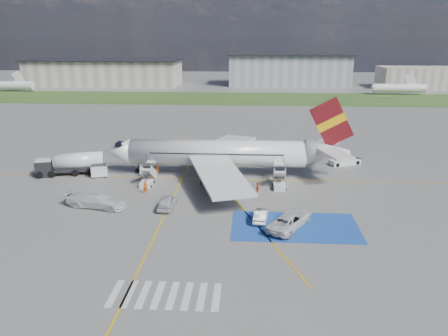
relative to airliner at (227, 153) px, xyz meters
The scene contains 23 objects.
ground 14.48m from the airliner, 96.14° to the right, with size 400.00×400.00×0.00m, color #60605E.
grass_strip 81.08m from the airliner, 91.06° to the left, with size 400.00×30.00×0.01m, color #2D4C1E.
taxiway_line_main 4.21m from the airliner, 126.97° to the right, with size 120.00×0.20×0.01m, color gold.
taxiway_line_cross 25.10m from the airliner, 105.17° to the right, with size 0.20×60.00×0.01m, color gold.
taxiway_line_diag 4.21m from the airliner, 126.97° to the right, with size 0.20×60.00×0.01m, color gold.
staging_box 20.19m from the airliner, 64.74° to the right, with size 14.00×8.00×0.01m, color #1A469F.
crosswalk 32.35m from the airliner, 95.90° to the right, with size 9.00×4.00×0.01m.
terminal_west 129.04m from the airliner, 115.97° to the left, with size 60.00×22.00×10.00m, color gray.
terminal_centre 122.43m from the airliner, 81.31° to the left, with size 48.00×18.00×12.00m, color gray.
terminal_east 135.64m from the airliner, 57.19° to the left, with size 40.00×16.00×8.00m, color gray.
airliner is the anchor object (origin of this frame).
airstairs_fwd 12.52m from the airliner, 154.30° to the right, with size 1.90×5.20×3.60m.
airstairs_aft 9.59m from the airliner, 35.25° to the right, with size 1.90×5.20×3.60m.
fuel_tanker 23.74m from the airliner, behind, with size 10.01×5.04×3.31m.
gpu_cart 19.21m from the airliner, behind, with size 2.58×2.00×1.91m.
belt_loader 20.25m from the airliner, 19.50° to the left, with size 5.64×3.67×1.64m.
car_silver_a 15.24m from the airliner, 115.96° to the right, with size 1.85×4.60×1.57m, color silver.
car_silver_b 17.50m from the airliner, 74.05° to the right, with size 1.42×4.06×1.34m, color silver.
van_white_a 19.87m from the airliner, 66.33° to the right, with size 2.66×5.77×2.17m, color silver.
van_white_b 20.76m from the airliner, 137.99° to the right, with size 2.38×5.85×2.29m, color silver.
crew_fwd 13.83m from the airliner, 140.03° to the right, with size 0.65×0.42×1.78m, color #DD5E0B.
crew_nose 10.93m from the airliner, behind, with size 0.77×0.60×1.58m, color orange.
crew_aft 9.73m from the airliner, 61.64° to the right, with size 1.04×0.43×1.77m, color orange.
Camera 1 is at (4.92, -48.60, 20.46)m, focal length 35.00 mm.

